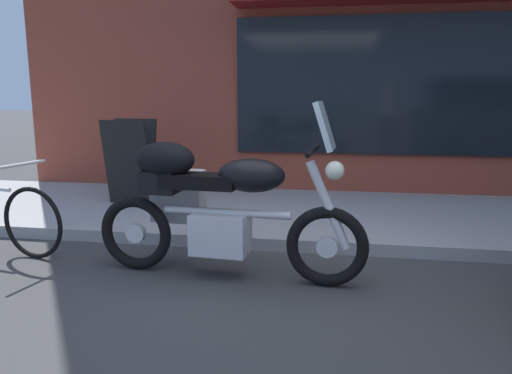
% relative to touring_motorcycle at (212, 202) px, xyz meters
% --- Properties ---
extents(ground_plane, '(80.00, 80.00, 0.00)m').
position_rel_touring_motorcycle_xyz_m(ground_plane, '(0.43, -0.36, -0.60)').
color(ground_plane, '#383838').
extents(touring_motorcycle, '(2.19, 0.77, 1.39)m').
position_rel_touring_motorcycle_xyz_m(touring_motorcycle, '(0.00, 0.00, 0.00)').
color(touring_motorcycle, black).
rests_on(touring_motorcycle, ground_plane).
extents(sandwich_board_sign, '(0.55, 0.43, 1.02)m').
position_rel_touring_motorcycle_xyz_m(sandwich_board_sign, '(-1.51, 1.89, 0.04)').
color(sandwich_board_sign, black).
rests_on(sandwich_board_sign, sidewalk_curb).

